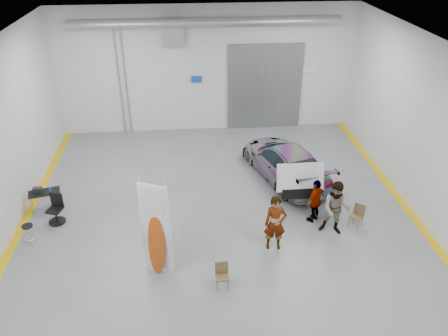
{
  "coord_description": "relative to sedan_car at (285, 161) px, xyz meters",
  "views": [
    {
      "loc": [
        -0.97,
        -12.08,
        9.27
      ],
      "look_at": [
        0.22,
        1.33,
        1.5
      ],
      "focal_mm": 35.0,
      "sensor_mm": 36.0,
      "label": 1
    }
  ],
  "objects": [
    {
      "name": "ground",
      "position": [
        -2.84,
        -3.0,
        -0.72
      ],
      "size": [
        16.0,
        16.0,
        0.0
      ],
      "primitive_type": "plane",
      "color": "slate",
      "rests_on": "ground"
    },
    {
      "name": "room_shell",
      "position": [
        -2.6,
        -0.78,
        3.36
      ],
      "size": [
        14.02,
        16.18,
        6.01
      ],
      "color": "silver",
      "rests_on": "ground"
    },
    {
      "name": "sedan_car",
      "position": [
        0.0,
        0.0,
        0.0
      ],
      "size": [
        3.35,
        5.31,
        1.43
      ],
      "primitive_type": "imported",
      "rotation": [
        0.0,
        0.0,
        3.43
      ],
      "color": "white",
      "rests_on": "ground"
    },
    {
      "name": "person_a",
      "position": [
        -1.24,
        -4.32,
        0.24
      ],
      "size": [
        0.72,
        0.5,
        1.91
      ],
      "primitive_type": "imported",
      "rotation": [
        0.0,
        0.0,
        -0.06
      ],
      "color": "#866049",
      "rests_on": "ground"
    },
    {
      "name": "person_b",
      "position": [
        0.9,
        -3.74,
        0.26
      ],
      "size": [
        1.15,
        1.03,
        1.95
      ],
      "primitive_type": "imported",
      "rotation": [
        0.0,
        0.0,
        -0.37
      ],
      "color": "slate",
      "rests_on": "ground"
    },
    {
      "name": "person_c",
      "position": [
        0.43,
        -3.01,
        0.1
      ],
      "size": [
        0.98,
        0.92,
        1.64
      ],
      "primitive_type": "imported",
      "rotation": [
        0.0,
        0.0,
        3.85
      ],
      "color": "brown",
      "rests_on": "ground"
    },
    {
      "name": "surfboard_display",
      "position": [
        -4.78,
        -5.12,
        0.6
      ],
      "size": [
        0.87,
        0.49,
        3.24
      ],
      "rotation": [
        0.0,
        0.0,
        -0.38
      ],
      "color": "white",
      "rests_on": "ground"
    },
    {
      "name": "folding_chair_near",
      "position": [
        -3.04,
        -5.93,
        -0.47
      ],
      "size": [
        0.39,
        0.4,
        0.8
      ],
      "rotation": [
        0.0,
        0.0,
        0.03
      ],
      "color": "brown",
      "rests_on": "ground"
    },
    {
      "name": "folding_chair_far",
      "position": [
        1.76,
        -3.49,
        -0.46
      ],
      "size": [
        0.54,
        0.61,
        0.83
      ],
      "rotation": [
        0.0,
        0.0,
        -0.75
      ],
      "color": "brown",
      "rests_on": "ground"
    },
    {
      "name": "shop_stool",
      "position": [
        -9.1,
        -3.41,
        -0.36
      ],
      "size": [
        0.36,
        0.36,
        0.71
      ],
      "rotation": [
        0.0,
        0.0,
        -0.18
      ],
      "color": "black",
      "rests_on": "ground"
    },
    {
      "name": "work_table",
      "position": [
        -9.16,
        -1.4,
        -0.04
      ],
      "size": [
        1.18,
        0.79,
        0.88
      ],
      "rotation": [
        0.0,
        0.0,
        0.25
      ],
      "color": "gray",
      "rests_on": "ground"
    },
    {
      "name": "office_chair",
      "position": [
        -8.52,
        -2.29,
        -0.24
      ],
      "size": [
        0.59,
        0.61,
        1.07
      ],
      "rotation": [
        0.0,
        0.0,
        -0.3
      ],
      "color": "black",
      "rests_on": "ground"
    },
    {
      "name": "trunk_lid",
      "position": [
        0.0,
        -2.22,
        0.74
      ],
      "size": [
        1.67,
        1.01,
        0.04
      ],
      "primitive_type": "cube",
      "color": "silver",
      "rests_on": "sedan_car"
    }
  ]
}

